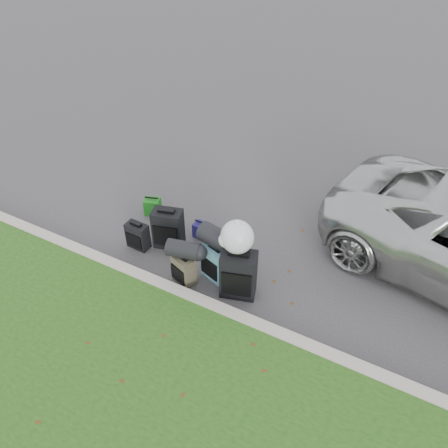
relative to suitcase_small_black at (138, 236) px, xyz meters
The scene contains 12 objects.
ground 1.45m from the suitcase_small_black, 15.28° to the left, with size 120.00×120.00×0.00m, color #383535.
curb 1.52m from the suitcase_small_black, 24.29° to the right, with size 120.00×0.18×0.15m, color #9E937F.
suitcase_small_black is the anchor object (origin of this frame).
suitcase_large_black_left 0.51m from the suitcase_small_black, 33.32° to the left, with size 0.48×0.29×0.68m, color black.
suitcase_olive 1.12m from the suitcase_small_black, 15.94° to the right, with size 0.34×0.21×0.47m, color #383324.
suitcase_teal 1.45m from the suitcase_small_black, ahead, with size 0.40×0.24×0.57m, color teal.
suitcase_large_black_right 1.91m from the suitcase_small_black, ahead, with size 0.51×0.30×0.76m, color black.
tote_green 0.91m from the suitcase_small_black, 110.50° to the left, with size 0.27×0.22×0.31m, color #196B17.
tote_navy 1.06m from the suitcase_small_black, 42.08° to the left, with size 0.25×0.20×0.27m, color navy.
duffel_left 1.16m from the suitcase_small_black, 14.08° to the right, with size 0.26×0.26×0.48m, color black.
duffel_right 1.52m from the suitcase_small_black, ahead, with size 0.30×0.30×0.54m, color black.
trash_bag 1.98m from the suitcase_small_black, ahead, with size 0.47×0.47×0.47m, color silver.
Camera 1 is at (2.39, -4.46, 4.83)m, focal length 35.00 mm.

